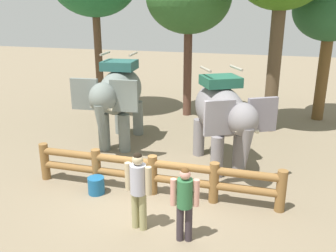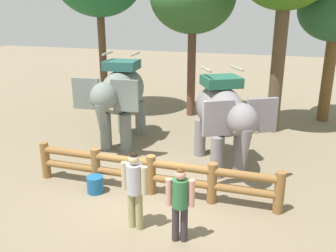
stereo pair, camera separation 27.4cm
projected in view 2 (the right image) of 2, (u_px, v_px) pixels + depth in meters
name	position (u px, v px, depth m)	size (l,w,h in m)	color
ground_plane	(150.00, 194.00, 9.46)	(60.00, 60.00, 0.00)	#7A6B53
log_fence	(151.00, 172.00, 9.34)	(6.58, 0.28, 1.05)	brown
elephant_near_left	(121.00, 94.00, 12.42)	(2.11, 3.73, 3.17)	slate
elephant_center	(223.00, 114.00, 10.53)	(2.84, 3.48, 3.00)	gray
tourist_woman_in_black	(135.00, 185.00, 7.72)	(0.63, 0.40, 1.79)	#989362
tourist_man_in_blue	(180.00, 199.00, 7.31)	(0.58, 0.38, 1.65)	#342C32
feed_bucket	(95.00, 184.00, 9.50)	(0.43, 0.43, 0.45)	#19598C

